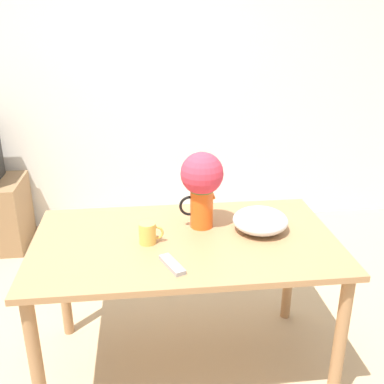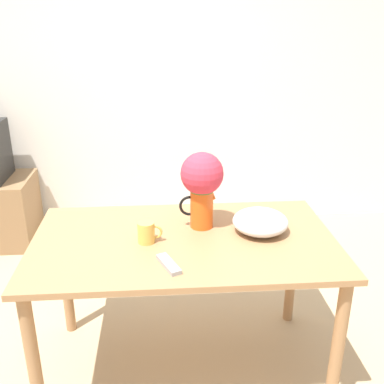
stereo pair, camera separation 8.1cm
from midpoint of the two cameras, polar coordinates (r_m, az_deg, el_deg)
The scene contains 7 objects.
ground_plane at distance 2.62m, azimuth -4.61°, elevation -22.69°, with size 12.00×12.00×0.00m, color tan.
wall_back at distance 3.94m, azimuth -5.21°, elevation 13.91°, with size 8.00×0.05×2.60m.
table at distance 2.27m, azimuth 0.02°, elevation -8.27°, with size 1.49×0.86×0.80m.
flower_vase at distance 2.25m, azimuth 2.30°, elevation 1.33°, with size 0.22×0.22×0.40m.
coffee_mug at distance 2.18m, azimuth -4.68°, elevation -5.13°, with size 0.12×0.08×0.11m.
white_bowl at distance 2.30m, azimuth 9.67°, elevation -3.74°, with size 0.28×0.28×0.11m.
remote_control at distance 1.99m, azimuth -1.80°, elevation -9.16°, with size 0.11×0.18×0.02m.
Camera 2 is at (0.09, -1.88, 1.83)m, focal length 42.00 mm.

